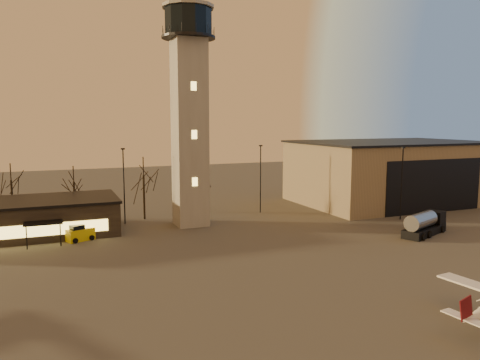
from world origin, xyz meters
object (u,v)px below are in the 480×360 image
Objects in this scene: control_tower at (189,100)px; terminal at (7,219)px; fuel_truck at (424,226)px; service_cart at (80,234)px; hangar at (390,172)px.

control_tower is 1.28× the size of terminal.
service_cart is (-38.81, 13.03, -0.40)m from fuel_truck.
hangar reaches higher than terminal.
fuel_truck is 2.35× the size of service_cart.
fuel_truck is at bearing -119.68° from hangar.
hangar is at bearing 37.99° from fuel_truck.
hangar is at bearing 6.31° from control_tower.
control_tower reaches higher than fuel_truck.
control_tower is 9.62× the size of service_cart.
terminal is at bearing -178.03° from hangar.
service_cart is (-50.22, -7.00, -4.43)m from hangar.
service_cart is (-14.22, -3.02, -15.60)m from control_tower.
fuel_truck is at bearing -33.14° from control_tower.
hangar reaches higher than service_cart.
terminal is 7.50× the size of service_cart.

